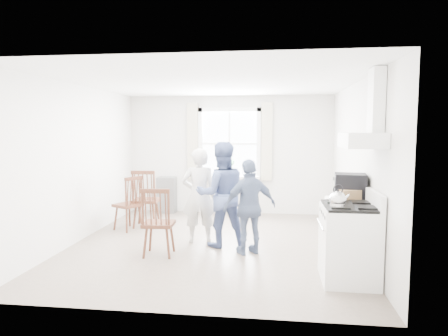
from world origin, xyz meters
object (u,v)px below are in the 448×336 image
windsor_chair_a (145,193)px  person_left (199,196)px  stereo_stack (350,187)px  windsor_chair_b (157,215)px  person_mid (221,194)px  person_right (250,207)px  low_cabinet (345,231)px  windsor_chair_c (132,197)px  gas_stove (349,242)px

windsor_chair_a → person_left: size_ratio=0.71×
stereo_stack → windsor_chair_a: bearing=154.9°
windsor_chair_b → person_mid: (0.85, 0.70, 0.21)m
person_right → windsor_chair_a: bearing=-59.7°
stereo_stack → low_cabinet: bearing=120.5°
stereo_stack → windsor_chair_b: (-2.72, -0.05, -0.45)m
stereo_stack → windsor_chair_b: 2.76m
windsor_chair_a → windsor_chair_c: bearing=-130.1°
low_cabinet → windsor_chair_a: size_ratio=0.81×
low_cabinet → windsor_chair_b: bearing=-177.5°
windsor_chair_c → person_mid: size_ratio=0.61×
windsor_chair_b → person_right: bearing=14.7°
stereo_stack → person_left: bearing=160.5°
windsor_chair_a → windsor_chair_c: size_ratio=1.09×
gas_stove → low_cabinet: size_ratio=1.24×
stereo_stack → windsor_chair_b: stereo_stack is taller
gas_stove → person_mid: (-1.76, 1.29, 0.35)m
stereo_stack → person_left: (-2.26, 0.80, -0.30)m
low_cabinet → windsor_chair_b: (-2.68, -0.12, 0.18)m
windsor_chair_a → gas_stove: bearing=-33.9°
stereo_stack → windsor_chair_c: size_ratio=0.44×
low_cabinet → windsor_chair_a: windsor_chair_a is taller
gas_stove → person_left: (-2.15, 1.43, 0.30)m
windsor_chair_a → windsor_chair_b: windsor_chair_a is taller
person_left → person_right: 1.00m
windsor_chair_b → person_left: person_left is taller
windsor_chair_b → gas_stove: bearing=-12.6°
stereo_stack → windsor_chair_c: bearing=158.8°
windsor_chair_b → person_right: (1.33, 0.35, 0.08)m
person_mid → person_right: 0.61m
gas_stove → person_right: size_ratio=0.78×
windsor_chair_a → person_right: size_ratio=0.78×
gas_stove → windsor_chair_c: bearing=149.9°
stereo_stack → person_right: bearing=167.8°
stereo_stack → windsor_chair_b: bearing=-179.0°
low_cabinet → person_mid: size_ratio=0.54×
stereo_stack → person_mid: bearing=160.7°
gas_stove → windsor_chair_c: (-3.53, 2.04, 0.14)m
person_right → person_mid: bearing=-63.7°
windsor_chair_b → person_mid: person_mid is taller
low_cabinet → person_mid: bearing=162.2°
person_mid → person_left: bearing=-37.1°
person_mid → person_right: size_ratio=1.17×
windsor_chair_a → person_mid: bearing=-31.3°
stereo_stack → person_mid: person_mid is taller
windsor_chair_c → gas_stove: bearing=-30.1°
windsor_chair_c → person_right: 2.51m
windsor_chair_b → person_mid: 1.13m
low_cabinet → person_mid: 1.96m
person_right → person_left: bearing=-57.0°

